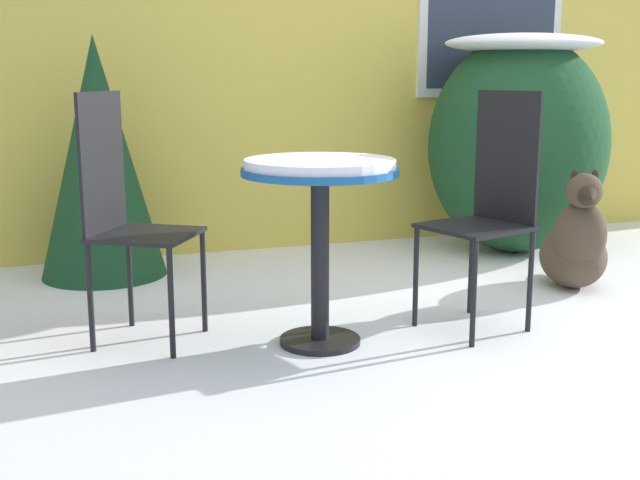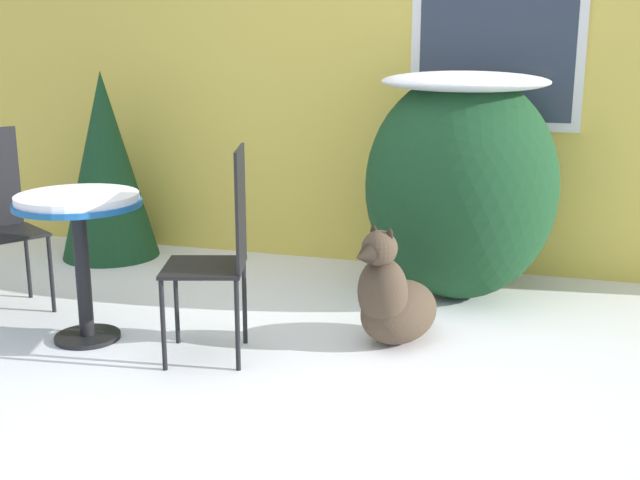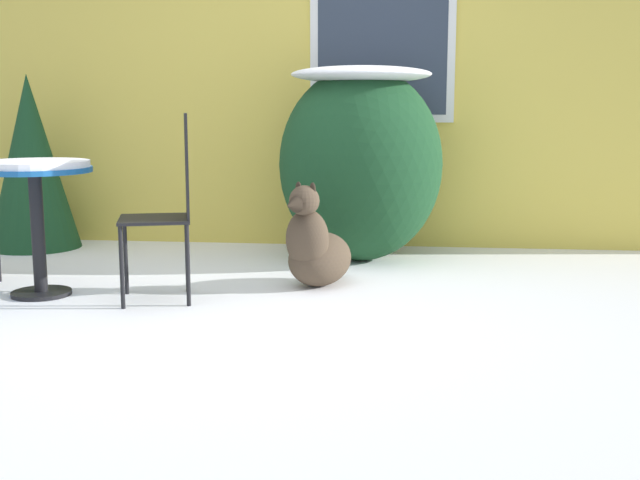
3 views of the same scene
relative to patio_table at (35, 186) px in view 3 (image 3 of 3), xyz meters
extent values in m
plane|color=white|center=(1.20, -0.23, -0.65)|extent=(16.00, 16.00, 0.00)
cube|color=#DBC14C|center=(1.20, 1.97, 0.85)|extent=(8.00, 0.06, 3.00)
cube|color=silver|center=(1.93, 1.92, 1.19)|extent=(1.11, 0.04, 1.71)
cube|color=#2D3847|center=(1.93, 1.91, 1.19)|extent=(0.99, 0.01, 1.59)
ellipsoid|color=#194223|center=(1.81, 1.33, 0.04)|extent=(1.17, 1.06, 1.39)
ellipsoid|color=white|center=(1.81, 1.33, 0.68)|extent=(0.99, 0.90, 0.12)
cone|color=#194223|center=(-0.78, 1.54, 0.03)|extent=(0.70, 0.70, 1.35)
cylinder|color=black|center=(0.00, 0.00, -0.64)|extent=(0.35, 0.35, 0.03)
cylinder|color=black|center=(0.00, 0.00, -0.27)|extent=(0.08, 0.08, 0.70)
cylinder|color=#195699|center=(0.00, 0.00, 0.09)|extent=(0.66, 0.66, 0.03)
cylinder|color=white|center=(0.00, 0.00, 0.13)|extent=(0.63, 0.63, 0.04)
cube|color=black|center=(0.72, -0.03, -0.18)|extent=(0.49, 0.49, 0.02)
cube|color=black|center=(0.90, 0.02, 0.12)|extent=(0.12, 0.35, 0.59)
cylinder|color=black|center=(0.49, 0.09, -0.42)|extent=(0.02, 0.02, 0.46)
cylinder|color=black|center=(0.60, -0.26, -0.42)|extent=(0.02, 0.02, 0.46)
cylinder|color=black|center=(0.84, 0.19, -0.42)|extent=(0.02, 0.02, 0.46)
cylinder|color=black|center=(0.94, -0.15, -0.42)|extent=(0.02, 0.02, 0.46)
ellipsoid|color=#4C3D2D|center=(1.61, 0.45, -0.48)|extent=(0.53, 0.59, 0.34)
ellipsoid|color=#4C3D2D|center=(1.55, 0.32, -0.34)|extent=(0.35, 0.33, 0.37)
sphere|color=#4C3D2D|center=(1.54, 0.29, -0.10)|extent=(0.18, 0.18, 0.18)
cone|color=#2D241B|center=(1.48, 0.17, -0.11)|extent=(0.13, 0.13, 0.10)
ellipsoid|color=#2D241B|center=(1.50, 0.32, -0.03)|extent=(0.05, 0.04, 0.08)
ellipsoid|color=#2D241B|center=(1.59, 0.28, -0.03)|extent=(0.05, 0.04, 0.08)
ellipsoid|color=#4C3D2D|center=(1.71, 0.65, -0.57)|extent=(0.16, 0.23, 0.06)
camera|label=1|loc=(-1.08, -3.11, 0.49)|focal=45.00mm
camera|label=2|loc=(2.38, -3.53, 0.93)|focal=45.00mm
camera|label=3|loc=(2.17, -4.42, 0.46)|focal=45.00mm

